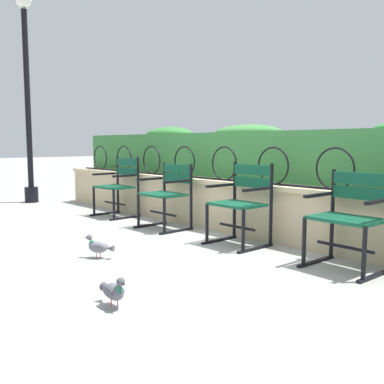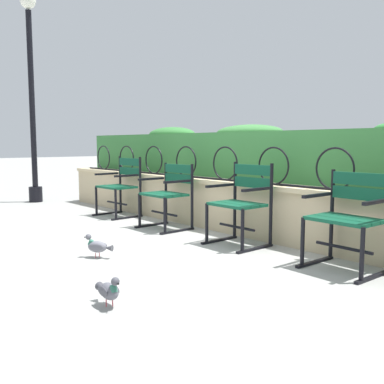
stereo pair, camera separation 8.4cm
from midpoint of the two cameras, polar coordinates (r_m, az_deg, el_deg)
name	(u,v)px [view 2 (the right image)]	position (r m, az deg, el deg)	size (l,w,h in m)	color
ground_plane	(182,243)	(4.71, -0.80, -6.79)	(60.00, 60.00, 0.00)	#9E9E99
stone_wall	(239,207)	(5.27, 6.68, -1.93)	(7.79, 0.41, 0.62)	#C6B289
iron_arch_fence	(226,165)	(5.27, 4.99, 3.51)	(7.24, 0.02, 0.42)	black
hedge_row	(262,153)	(5.56, 9.72, 5.09)	(7.64, 0.54, 0.71)	#387A3D
park_chair_leftmost	(121,185)	(6.51, -9.00, 0.95)	(0.59, 0.54, 0.88)	#0F4C33
park_chair_centre_left	(169,193)	(5.48, -2.68, -0.12)	(0.58, 0.52, 0.82)	#0F4C33
park_chair_centre_right	(242,202)	(4.62, 7.13, -1.26)	(0.57, 0.53, 0.87)	#0F4C33
park_chair_rightmost	(350,216)	(3.94, 20.67, -3.02)	(0.62, 0.54, 0.84)	#0F4C33
pigeon_near_chairs	(109,290)	(2.97, -10.12, -12.64)	(0.29, 0.11, 0.22)	#5B5B66
pigeon_far_side	(98,246)	(4.20, -11.79, -7.01)	(0.26, 0.21, 0.22)	slate
lamppost	(32,96)	(8.49, -20.14, 11.82)	(0.28, 0.28, 3.73)	black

